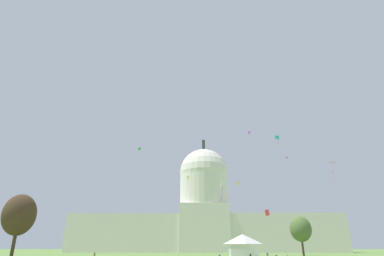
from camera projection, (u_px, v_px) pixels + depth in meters
The scene contains 15 objects.
capitol_building at pixel (204, 216), 172.34m from camera, with size 146.13×28.18×63.83m.
event_tent at pixel (243, 247), 71.03m from camera, with size 6.62×6.42×5.61m.
tree_west_near at pixel (19, 215), 70.37m from camera, with size 9.98×9.94×14.33m.
tree_east_far at pixel (301, 229), 101.10m from camera, with size 8.71×8.44×12.30m.
person_olive_back_right at pixel (94, 256), 69.34m from camera, with size 0.49×0.49×1.74m.
person_grey_back_left at pixel (267, 256), 72.29m from camera, with size 0.59×0.59×1.75m.
kite_red_low at pixel (267, 213), 51.53m from camera, with size 0.71×0.44×1.02m.
kite_pink_low at pixel (333, 167), 57.16m from camera, with size 1.75×0.85×3.87m.
kite_yellow_mid at pixel (239, 183), 79.95m from camera, with size 0.69×0.56×0.90m.
kite_green_high at pixel (139, 149), 109.68m from camera, with size 0.73×0.79×2.22m.
kite_gold_mid at pixel (188, 179), 134.95m from camera, with size 0.72×0.27×4.40m.
kite_white_low at pixel (222, 186), 61.22m from camera, with size 0.65×0.98×3.96m.
kite_violet_high at pixel (249, 132), 136.67m from camera, with size 1.29×1.33×1.36m.
kite_turquoise_mid at pixel (277, 137), 83.57m from camera, with size 1.21×1.20×3.51m.
kite_magenta_mid at pixel (285, 159), 89.43m from camera, with size 1.50×1.61×0.16m.
Camera 1 is at (0.84, -25.78, 2.87)m, focal length 28.78 mm.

